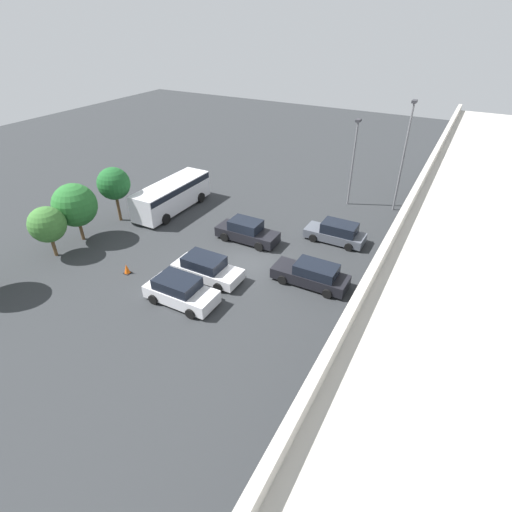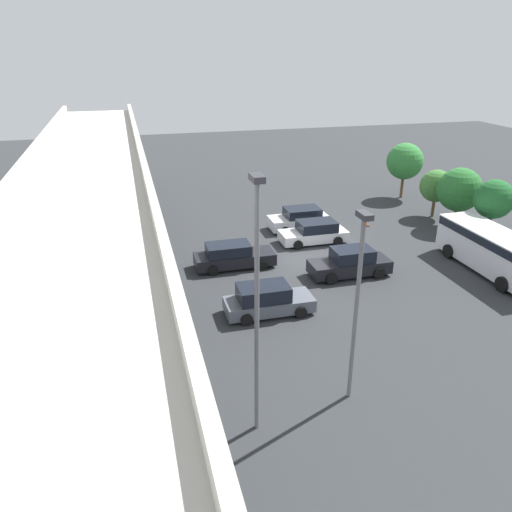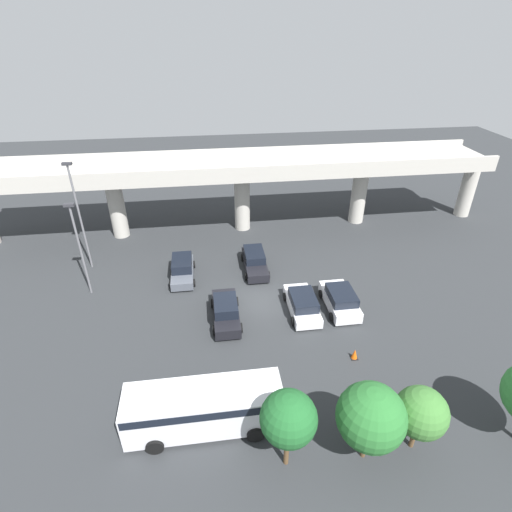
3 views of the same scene
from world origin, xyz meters
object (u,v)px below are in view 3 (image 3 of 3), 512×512
at_px(shuttle_bus, 204,406).
at_px(lamp_post_mid_lot, 78,210).
at_px(lamp_post_near_aisle, 79,243).
at_px(traffic_cone, 355,354).
at_px(parked_car_4, 340,299).
at_px(tree_front_centre, 371,417).
at_px(parked_car_0, 182,269).
at_px(tree_front_left, 289,419).
at_px(parked_car_2, 255,261).
at_px(parked_car_1, 226,311).
at_px(tree_front_right, 421,413).
at_px(parked_car_3, 302,304).

height_order(shuttle_bus, lamp_post_mid_lot, lamp_post_mid_lot).
height_order(lamp_post_near_aisle, traffic_cone, lamp_post_near_aisle).
bearing_deg(shuttle_bus, lamp_post_near_aisle, 123.02).
relative_size(parked_car_4, lamp_post_mid_lot, 0.48).
bearing_deg(tree_front_centre, parked_car_0, 117.70).
relative_size(shuttle_bus, tree_front_left, 1.76).
bearing_deg(parked_car_4, tree_front_left, 150.74).
xyz_separation_m(parked_car_0, parked_car_2, (6.01, 0.44, -0.02)).
height_order(parked_car_1, tree_front_centre, tree_front_centre).
bearing_deg(tree_front_left, parked_car_1, 100.69).
xyz_separation_m(parked_car_4, traffic_cone, (-0.66, -5.01, -0.43)).
height_order(tree_front_centre, tree_front_right, tree_front_centre).
bearing_deg(parked_car_0, parked_car_1, 27.69).
bearing_deg(parked_car_3, lamp_post_mid_lot, 62.82).
bearing_deg(tree_front_right, shuttle_bus, 165.76).
xyz_separation_m(parked_car_1, lamp_post_mid_lot, (-10.89, 8.54, 4.50)).
bearing_deg(parked_car_2, tree_front_right, 17.64).
relative_size(parked_car_1, lamp_post_near_aisle, 0.64).
bearing_deg(parked_car_4, parked_car_3, 91.18).
height_order(parked_car_0, lamp_post_mid_lot, lamp_post_mid_lot).
relative_size(shuttle_bus, lamp_post_near_aisle, 1.07).
height_order(shuttle_bus, tree_front_left, tree_front_left).
bearing_deg(parked_car_1, tree_front_right, -142.46).
distance_m(parked_car_3, tree_front_left, 11.87).
bearing_deg(parked_car_1, tree_front_left, -169.31).
bearing_deg(tree_front_left, parked_car_4, 60.74).
distance_m(parked_car_4, lamp_post_mid_lot, 21.41).
bearing_deg(tree_front_centre, parked_car_1, 117.70).
distance_m(parked_car_4, lamp_post_near_aisle, 19.33).
xyz_separation_m(tree_front_left, tree_front_centre, (3.76, -0.15, -0.37)).
height_order(lamp_post_near_aisle, tree_front_left, lamp_post_near_aisle).
relative_size(tree_front_right, traffic_cone, 5.32).
bearing_deg(tree_front_right, traffic_cone, 96.95).
relative_size(parked_car_3, traffic_cone, 6.54).
relative_size(parked_car_0, parked_car_1, 0.94).
bearing_deg(shuttle_bus, tree_front_left, -34.66).
relative_size(parked_car_0, lamp_post_mid_lot, 0.49).
xyz_separation_m(parked_car_1, parked_car_4, (8.31, 0.19, -0.00)).
height_order(parked_car_1, parked_car_4, parked_car_1).
relative_size(parked_car_4, lamp_post_near_aisle, 0.59).
bearing_deg(tree_front_left, shuttle_bus, 145.34).
bearing_deg(traffic_cone, parked_car_4, 82.53).
bearing_deg(parked_car_1, parked_car_3, -88.65).
xyz_separation_m(shuttle_bus, traffic_cone, (9.32, 3.55, -1.14)).
bearing_deg(lamp_post_mid_lot, shuttle_bus, -61.41).
relative_size(parked_car_2, lamp_post_mid_lot, 0.53).
xyz_separation_m(parked_car_2, parked_car_3, (2.61, -6.27, 0.00)).
relative_size(shuttle_bus, traffic_cone, 11.33).
height_order(tree_front_left, traffic_cone, tree_front_left).
relative_size(parked_car_4, shuttle_bus, 0.55).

